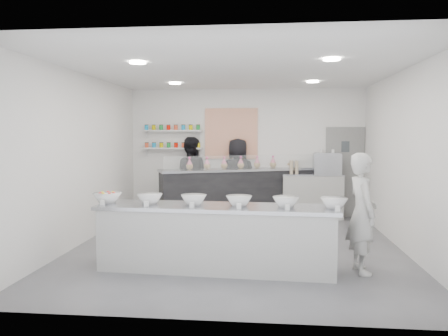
# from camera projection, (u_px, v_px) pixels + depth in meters

# --- Properties ---
(floor) EXTENTS (6.00, 6.00, 0.00)m
(floor) POSITION_uv_depth(u_px,v_px,m) (237.00, 247.00, 7.49)
(floor) COLOR #515156
(floor) RESTS_ON ground
(ceiling) EXTENTS (6.00, 6.00, 0.00)m
(ceiling) POSITION_uv_depth(u_px,v_px,m) (237.00, 70.00, 7.26)
(ceiling) COLOR white
(ceiling) RESTS_ON floor
(back_wall) EXTENTS (5.50, 0.00, 5.50)m
(back_wall) POSITION_uv_depth(u_px,v_px,m) (246.00, 153.00, 10.35)
(back_wall) COLOR white
(back_wall) RESTS_ON floor
(left_wall) EXTENTS (0.00, 6.00, 6.00)m
(left_wall) POSITION_uv_depth(u_px,v_px,m) (81.00, 159.00, 7.65)
(left_wall) COLOR white
(left_wall) RESTS_ON floor
(right_wall) EXTENTS (0.00, 6.00, 6.00)m
(right_wall) POSITION_uv_depth(u_px,v_px,m) (405.00, 161.00, 7.10)
(right_wall) COLOR white
(right_wall) RESTS_ON floor
(back_door) EXTENTS (0.88, 0.04, 2.10)m
(back_door) POSITION_uv_depth(u_px,v_px,m) (345.00, 172.00, 10.13)
(back_door) COLOR gray
(back_door) RESTS_ON floor
(pattern_panel) EXTENTS (1.25, 0.03, 1.20)m
(pattern_panel) POSITION_uv_depth(u_px,v_px,m) (231.00, 134.00, 10.33)
(pattern_panel) COLOR #E7591F
(pattern_panel) RESTS_ON back_wall
(jar_shelf_lower) EXTENTS (1.45, 0.22, 0.04)m
(jar_shelf_lower) POSITION_uv_depth(u_px,v_px,m) (173.00, 148.00, 10.42)
(jar_shelf_lower) COLOR silver
(jar_shelf_lower) RESTS_ON back_wall
(jar_shelf_upper) EXTENTS (1.45, 0.22, 0.04)m
(jar_shelf_upper) POSITION_uv_depth(u_px,v_px,m) (172.00, 131.00, 10.39)
(jar_shelf_upper) COLOR silver
(jar_shelf_upper) RESTS_ON back_wall
(preserve_jars) EXTENTS (1.45, 0.10, 0.56)m
(preserve_jars) POSITION_uv_depth(u_px,v_px,m) (172.00, 137.00, 10.38)
(preserve_jars) COLOR #F25830
(preserve_jars) RESTS_ON jar_shelf_lower
(downlight_0) EXTENTS (0.24, 0.24, 0.02)m
(downlight_0) POSITION_uv_depth(u_px,v_px,m) (138.00, 63.00, 6.41)
(downlight_0) COLOR white
(downlight_0) RESTS_ON ceiling
(downlight_1) EXTENTS (0.24, 0.24, 0.02)m
(downlight_1) POSITION_uv_depth(u_px,v_px,m) (332.00, 59.00, 6.13)
(downlight_1) COLOR white
(downlight_1) RESTS_ON ceiling
(downlight_2) EXTENTS (0.24, 0.24, 0.02)m
(downlight_2) POSITION_uv_depth(u_px,v_px,m) (175.00, 83.00, 8.99)
(downlight_2) COLOR white
(downlight_2) RESTS_ON ceiling
(downlight_3) EXTENTS (0.24, 0.24, 0.02)m
(downlight_3) POSITION_uv_depth(u_px,v_px,m) (313.00, 82.00, 8.71)
(downlight_3) COLOR white
(downlight_3) RESTS_ON ceiling
(prep_counter) EXTENTS (3.43, 0.95, 0.92)m
(prep_counter) POSITION_uv_depth(u_px,v_px,m) (216.00, 238.00, 6.20)
(prep_counter) COLOR #B0B0AC
(prep_counter) RESTS_ON floor
(back_bar) EXTENTS (3.70, 2.08, 1.16)m
(back_bar) POSITION_uv_depth(u_px,v_px,m) (241.00, 193.00, 10.03)
(back_bar) COLOR black
(back_bar) RESTS_ON floor
(sneeze_guard) EXTENTS (3.39, 1.45, 0.32)m
(sneeze_guard) POSITION_uv_depth(u_px,v_px,m) (246.00, 162.00, 9.67)
(sneeze_guard) COLOR white
(sneeze_guard) RESTS_ON back_bar
(espresso_ledge) EXTENTS (1.38, 0.44, 1.03)m
(espresso_ledge) POSITION_uv_depth(u_px,v_px,m) (312.00, 196.00, 10.05)
(espresso_ledge) COLOR #B0B0AC
(espresso_ledge) RESTS_ON floor
(espresso_machine) EXTENTS (0.61, 0.42, 0.47)m
(espresso_machine) POSITION_uv_depth(u_px,v_px,m) (327.00, 164.00, 9.97)
(espresso_machine) COLOR #93969E
(espresso_machine) RESTS_ON espresso_ledge
(cup_stacks) EXTENTS (0.24, 0.24, 0.30)m
(cup_stacks) POSITION_uv_depth(u_px,v_px,m) (294.00, 167.00, 10.05)
(cup_stacks) COLOR tan
(cup_stacks) RESTS_ON espresso_ledge
(prep_bowls) EXTENTS (3.64, 0.65, 0.15)m
(prep_bowls) POSITION_uv_depth(u_px,v_px,m) (216.00, 200.00, 6.16)
(prep_bowls) COLOR white
(prep_bowls) RESTS_ON prep_counter
(label_cards) EXTENTS (3.31, 0.04, 0.07)m
(label_cards) POSITION_uv_depth(u_px,v_px,m) (214.00, 209.00, 5.66)
(label_cards) COLOR white
(label_cards) RESTS_ON prep_counter
(cookie_bags) EXTENTS (2.41, 1.14, 0.27)m
(cookie_bags) POSITION_uv_depth(u_px,v_px,m) (241.00, 162.00, 9.98)
(cookie_bags) COLOR pink
(cookie_bags) RESTS_ON back_bar
(woman_prep) EXTENTS (0.49, 0.66, 1.68)m
(woman_prep) POSITION_uv_depth(u_px,v_px,m) (362.00, 213.00, 6.06)
(woman_prep) COLOR beige
(woman_prep) RESTS_ON floor
(staff_left) EXTENTS (0.97, 0.78, 1.87)m
(staff_left) POSITION_uv_depth(u_px,v_px,m) (190.00, 176.00, 10.38)
(staff_left) COLOR black
(staff_left) RESTS_ON floor
(staff_right) EXTENTS (1.01, 0.77, 1.84)m
(staff_right) POSITION_uv_depth(u_px,v_px,m) (238.00, 177.00, 10.26)
(staff_right) COLOR black
(staff_right) RESTS_ON floor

